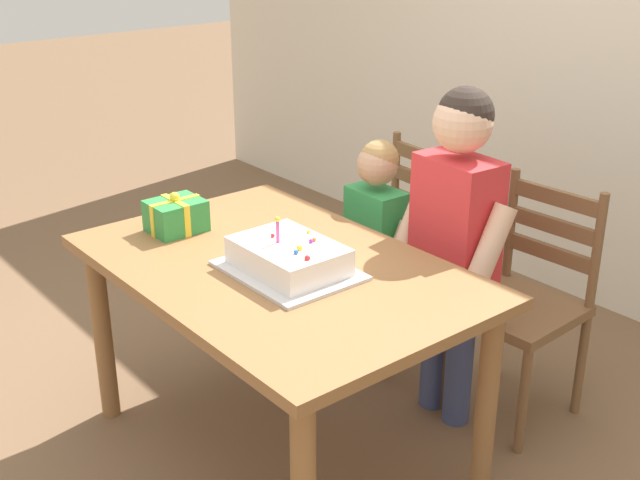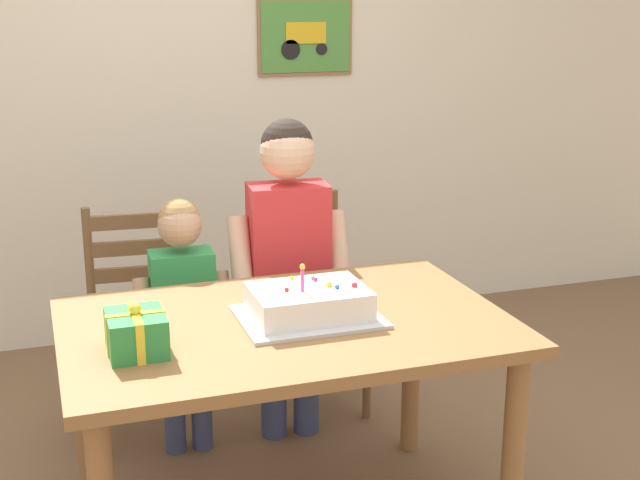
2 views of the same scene
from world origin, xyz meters
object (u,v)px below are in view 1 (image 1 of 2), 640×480
gift_box_red_large (176,216)px  chair_left (395,246)px  child_older (455,227)px  birthday_cake (289,258)px  chair_right (524,301)px  child_younger (375,236)px  dining_table (278,291)px

gift_box_red_large → chair_left: 1.07m
child_older → gift_box_red_large: bearing=-132.0°
gift_box_red_large → chair_left: size_ratio=0.21×
birthday_cake → child_older: 0.67m
chair_right → child_younger: 0.64m
child_younger → child_older: bearing=-0.1°
gift_box_red_large → chair_right: 1.35m
dining_table → birthday_cake: size_ratio=3.17×
child_older → child_younger: bearing=179.9°
child_older → child_younger: (-0.42, 0.00, -0.17)m
child_older → child_younger: size_ratio=1.27×
child_older → chair_right: bearing=59.5°
birthday_cake → chair_right: (0.28, 0.91, -0.34)m
chair_left → chair_right: same height
dining_table → child_older: child_older is taller
birthday_cake → dining_table: bearing=173.5°
gift_box_red_large → chair_left: bearing=82.9°
chair_left → child_younger: child_younger is taller
gift_box_red_large → child_younger: 0.82m
birthday_cake → child_younger: size_ratio=0.43×
chair_right → dining_table: bearing=-111.4°
child_older → dining_table: bearing=-107.5°
gift_box_red_large → chair_left: (0.13, 1.01, -0.35)m
dining_table → gift_box_red_large: (-0.48, -0.11, 0.16)m
chair_right → child_older: size_ratio=0.71×
chair_left → child_younger: 0.32m
birthday_cake → chair_left: (-0.42, 0.91, -0.34)m
chair_right → child_younger: child_younger is taller
child_older → chair_left: bearing=155.6°
birthday_cake → chair_right: size_ratio=0.48×
chair_left → dining_table: bearing=-68.7°
child_younger → dining_table: bearing=-71.6°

